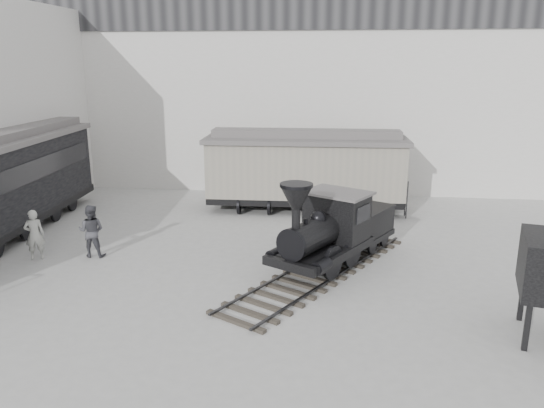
# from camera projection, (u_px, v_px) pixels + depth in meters

# --- Properties ---
(ground) EXTENTS (90.00, 90.00, 0.00)m
(ground) POSITION_uv_depth(u_px,v_px,m) (262.00, 317.00, 14.05)
(ground) COLOR #9E9E9B
(north_wall) EXTENTS (34.00, 2.51, 11.00)m
(north_wall) POSITION_uv_depth(u_px,v_px,m) (301.00, 82.00, 26.97)
(north_wall) COLOR silver
(north_wall) RESTS_ON ground
(locomotive) EXTENTS (6.02, 8.60, 3.11)m
(locomotive) POSITION_uv_depth(u_px,v_px,m) (331.00, 234.00, 17.18)
(locomotive) COLOR #302A24
(locomotive) RESTS_ON ground
(boxcar) EXTENTS (9.00, 3.03, 3.66)m
(boxcar) POSITION_uv_depth(u_px,v_px,m) (305.00, 169.00, 23.70)
(boxcar) COLOR black
(boxcar) RESTS_ON ground
(visitor_a) EXTENTS (0.76, 0.67, 1.75)m
(visitor_a) POSITION_uv_depth(u_px,v_px,m) (34.00, 235.00, 17.94)
(visitor_a) COLOR #B0B1A9
(visitor_a) RESTS_ON ground
(visitor_b) EXTENTS (0.93, 0.75, 1.83)m
(visitor_b) POSITION_uv_depth(u_px,v_px,m) (91.00, 231.00, 18.20)
(visitor_b) COLOR #45454B
(visitor_b) RESTS_ON ground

